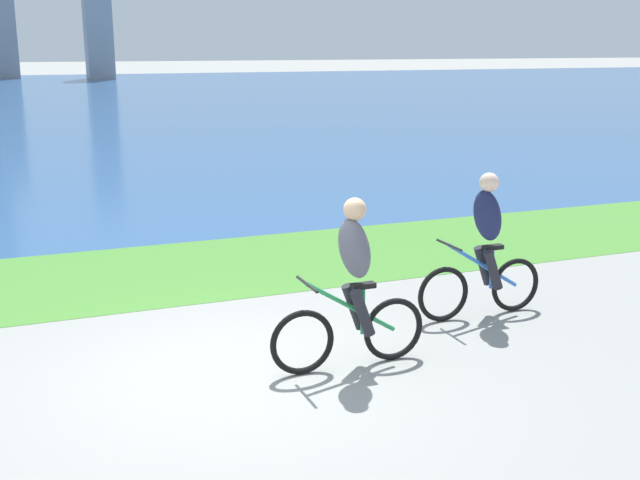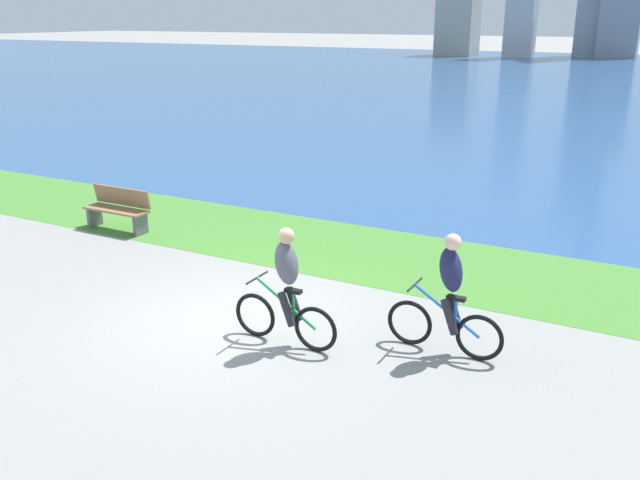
% 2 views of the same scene
% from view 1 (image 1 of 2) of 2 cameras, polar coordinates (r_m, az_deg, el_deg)
% --- Properties ---
extents(ground_plane, '(300.00, 300.00, 0.00)m').
position_cam_1_polar(ground_plane, '(7.70, -6.48, -9.64)').
color(ground_plane, gray).
extents(grass_strip_bayside, '(120.00, 3.11, 0.01)m').
position_cam_1_polar(grass_strip_bayside, '(11.13, -11.58, -2.31)').
color(grass_strip_bayside, '#478433').
rests_on(grass_strip_bayside, ground).
extents(bay_water_surface, '(300.00, 76.83, 0.00)m').
position_cam_1_polar(bay_water_surface, '(50.65, -19.92, 9.69)').
color(bay_water_surface, '#2D568C').
rests_on(bay_water_surface, ground).
extents(cyclist_lead, '(1.61, 0.52, 1.69)m').
position_cam_1_polar(cyclist_lead, '(7.54, 2.39, -3.26)').
color(cyclist_lead, black).
rests_on(cyclist_lead, ground).
extents(cyclist_trailing, '(1.62, 0.52, 1.68)m').
position_cam_1_polar(cyclist_trailing, '(9.16, 11.87, -0.44)').
color(cyclist_trailing, black).
rests_on(cyclist_trailing, ground).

